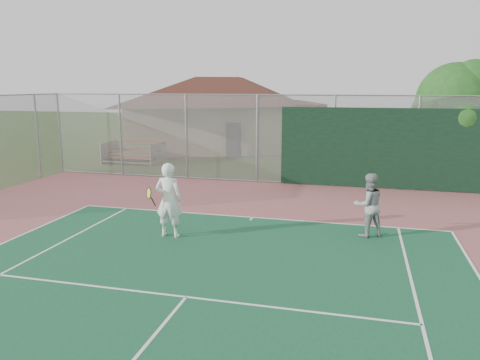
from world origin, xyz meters
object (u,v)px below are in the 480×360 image
player_white_front (169,201)px  player_grey_back (368,206)px  clubhouse (221,106)px  tree (457,104)px  bleachers (134,152)px

player_white_front → player_grey_back: size_ratio=1.17×
clubhouse → tree: clubhouse is taller
tree → player_grey_back: 8.54m
player_white_front → bleachers: bearing=-59.7°
clubhouse → player_white_front: size_ratio=7.18×
bleachers → player_white_front: (6.36, -10.48, 0.41)m
bleachers → player_grey_back: bearing=-36.1°
bleachers → player_white_front: bearing=-55.9°
clubhouse → bleachers: bearing=-130.9°
tree → player_grey_back: tree is taller
clubhouse → tree: (11.96, -8.25, 0.56)m
clubhouse → tree: size_ratio=2.88×
tree → player_grey_back: (-3.25, -7.54, -2.34)m
bleachers → clubhouse: bearing=71.4°
clubhouse → player_white_front: clubhouse is taller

